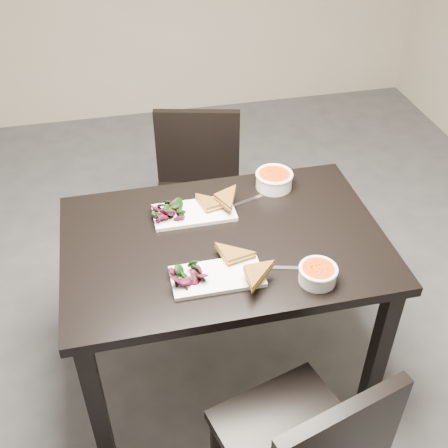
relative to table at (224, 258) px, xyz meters
name	(u,v)px	position (x,y,z in m)	size (l,w,h in m)	color
ground	(135,373)	(-0.40, 0.04, -0.65)	(5.00, 5.00, 0.00)	#47474C
table	(224,258)	(0.00, 0.00, 0.00)	(1.20, 0.80, 0.75)	black
chair_far	(197,187)	(0.03, 0.73, -0.17)	(0.51, 0.51, 0.85)	black
plate_near	(217,277)	(-0.07, -0.20, 0.11)	(0.32, 0.16, 0.02)	white
sandwich_near	(235,264)	(0.00, -0.19, 0.14)	(0.16, 0.12, 0.05)	#94601F
salad_near	(188,275)	(-0.17, -0.20, 0.14)	(0.10, 0.09, 0.04)	black
soup_bowl_near	(318,273)	(0.26, -0.29, 0.13)	(0.13, 0.13, 0.06)	white
cutlery_near	(273,267)	(0.13, -0.19, 0.10)	(0.18, 0.02, 0.00)	silver
plate_far	(194,213)	(-0.08, 0.17, 0.11)	(0.32, 0.16, 0.02)	white
sandwich_far	(211,206)	(-0.02, 0.16, 0.14)	(0.16, 0.12, 0.05)	#94601F
salad_far	(168,210)	(-0.18, 0.17, 0.14)	(0.10, 0.09, 0.04)	black
soup_bowl_far	(274,179)	(0.28, 0.29, 0.14)	(0.16, 0.16, 0.07)	white
cutlery_far	(243,202)	(0.13, 0.20, 0.10)	(0.18, 0.02, 0.00)	silver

